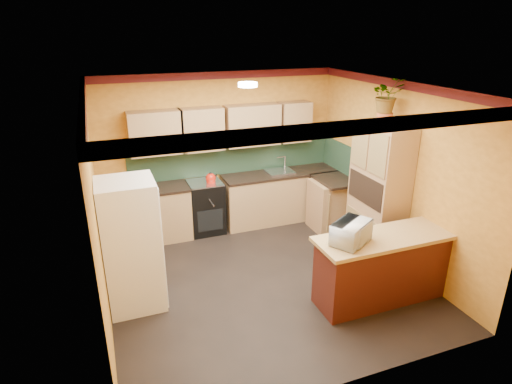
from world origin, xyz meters
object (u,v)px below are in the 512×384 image
at_px(stove, 206,207).
at_px(breakfast_bar, 384,269).
at_px(fridge, 131,245).
at_px(base_cabinets_back, 240,203).
at_px(pantry, 378,194).
at_px(microwave, 351,233).

xyz_separation_m(stove, breakfast_bar, (1.67, -2.79, -0.02)).
xyz_separation_m(stove, fridge, (-1.38, -1.76, 0.39)).
relative_size(base_cabinets_back, pantry, 1.74).
bearing_deg(breakfast_bar, fridge, 161.31).
distance_m(breakfast_bar, microwave, 0.84).
distance_m(stove, breakfast_bar, 3.26).
bearing_deg(base_cabinets_back, pantry, -48.42).
bearing_deg(stove, breakfast_bar, -59.13).
xyz_separation_m(base_cabinets_back, breakfast_bar, (1.05, -2.79, 0.00)).
relative_size(pantry, microwave, 4.20).
bearing_deg(microwave, breakfast_bar, -31.59).
height_order(breakfast_bar, microwave, microwave).
xyz_separation_m(fridge, pantry, (3.60, -0.03, 0.20)).
relative_size(fridge, breakfast_bar, 0.94).
bearing_deg(microwave, pantry, 10.46).
bearing_deg(breakfast_bar, pantry, 61.16).
relative_size(base_cabinets_back, fridge, 2.15).
bearing_deg(base_cabinets_back, microwave, -80.08).
distance_m(stove, fridge, 2.27).
relative_size(breakfast_bar, microwave, 3.60).
bearing_deg(pantry, breakfast_bar, -118.84).
height_order(fridge, microwave, fridge).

